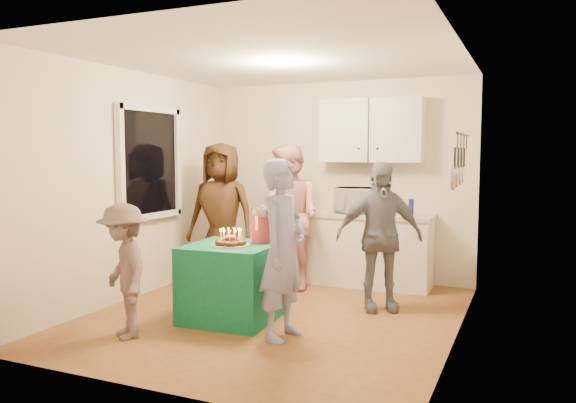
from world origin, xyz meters
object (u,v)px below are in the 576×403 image
at_px(counter, 344,249).
at_px(punch_jar, 262,226).
at_px(microwave, 359,200).
at_px(man_birthday, 283,249).
at_px(party_table, 232,282).
at_px(woman_back_center, 289,217).
at_px(child_near_left, 124,271).
at_px(woman_back_right, 379,236).
at_px(woman_back_left, 221,214).

bearing_deg(counter, punch_jar, -99.54).
xyz_separation_m(microwave, punch_jar, (-0.49, -1.77, -0.14)).
xyz_separation_m(microwave, man_birthday, (-0.03, -2.30, -0.26)).
distance_m(party_table, punch_jar, 0.64).
bearing_deg(man_birthday, woman_back_center, 26.63).
bearing_deg(child_near_left, woman_back_right, 80.47).
xyz_separation_m(party_table, woman_back_left, (-0.85, 1.25, 0.52)).
bearing_deg(woman_back_center, woman_back_right, 0.43).
bearing_deg(woman_back_left, child_near_left, -88.97).
bearing_deg(child_near_left, party_table, 91.36).
relative_size(man_birthday, woman_back_center, 0.91).
distance_m(man_birthday, woman_back_left, 2.20).
bearing_deg(counter, woman_back_center, -131.21).
height_order(punch_jar, woman_back_left, woman_back_left).
xyz_separation_m(woman_back_right, child_near_left, (-1.88, -1.80, -0.18)).
distance_m(counter, woman_back_right, 1.33).
height_order(woman_back_center, woman_back_right, woman_back_center).
relative_size(microwave, punch_jar, 1.70).
bearing_deg(punch_jar, microwave, 74.55).
height_order(woman_back_left, woman_back_right, woman_back_left).
bearing_deg(woman_back_left, woman_back_right, -13.97).
height_order(woman_back_left, woman_back_center, woman_back_left).
distance_m(counter, microwave, 0.67).
distance_m(party_table, woman_back_center, 1.49).
distance_m(woman_back_left, child_near_left, 2.16).
xyz_separation_m(counter, woman_back_center, (-0.51, -0.59, 0.46)).
bearing_deg(man_birthday, woman_back_right, -19.38).
bearing_deg(woman_back_right, counter, 96.54).
height_order(microwave, child_near_left, microwave).
relative_size(punch_jar, woman_back_center, 0.19).
relative_size(party_table, punch_jar, 2.50).
xyz_separation_m(party_table, child_near_left, (-0.62, -0.87, 0.23)).
bearing_deg(child_near_left, man_birthday, 59.81).
height_order(woman_back_center, child_near_left, woman_back_center).
bearing_deg(woman_back_left, microwave, 19.74).
distance_m(microwave, man_birthday, 2.31).
height_order(woman_back_left, child_near_left, woman_back_left).
bearing_deg(microwave, woman_back_left, -159.50).
relative_size(man_birthday, woman_back_left, 0.90).
distance_m(woman_back_center, child_near_left, 2.38).
relative_size(microwave, woman_back_left, 0.32).
relative_size(counter, microwave, 3.80).
distance_m(microwave, child_near_left, 3.19).
height_order(party_table, woman_back_left, woman_back_left).
xyz_separation_m(woman_back_left, child_near_left, (0.23, -2.13, -0.28)).
height_order(woman_back_right, child_near_left, woman_back_right).
height_order(microwave, punch_jar, microwave).
xyz_separation_m(man_birthday, woman_back_center, (-0.68, 1.71, 0.08)).
xyz_separation_m(woman_back_center, child_near_left, (-0.64, -2.27, -0.28)).
relative_size(counter, woman_back_right, 1.39).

